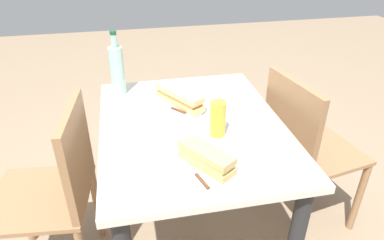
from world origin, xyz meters
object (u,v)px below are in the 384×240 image
(knife_near, at_px, (172,108))
(water_bottle, at_px, (117,69))
(beer_glass, at_px, (218,119))
(chair_far, at_px, (59,188))
(baguette_sandwich_far, at_px, (206,158))
(plate_near, at_px, (179,105))
(chair_near, at_px, (303,147))
(plate_far, at_px, (206,167))
(baguette_sandwich_near, at_px, (179,97))
(dining_table, at_px, (192,150))
(knife_far, at_px, (196,174))

(knife_near, distance_m, water_bottle, 0.34)
(beer_glass, bearing_deg, chair_far, 82.37)
(chair_far, relative_size, knife_near, 5.89)
(chair_far, distance_m, baguette_sandwich_far, 0.69)
(plate_near, bearing_deg, chair_near, -98.81)
(chair_far, distance_m, plate_far, 0.67)
(chair_near, xyz_separation_m, beer_glass, (-0.16, 0.49, 0.31))
(baguette_sandwich_near, relative_size, plate_far, 1.03)
(baguette_sandwich_near, distance_m, knife_near, 0.06)
(baguette_sandwich_near, bearing_deg, water_bottle, 52.93)
(knife_near, relative_size, beer_glass, 1.02)
(dining_table, bearing_deg, plate_near, 9.02)
(knife_near, bearing_deg, beer_glass, -145.91)
(plate_far, height_order, water_bottle, water_bottle)
(chair_far, bearing_deg, baguette_sandwich_near, -72.80)
(knife_far, distance_m, water_bottle, 0.74)
(dining_table, xyz_separation_m, chair_near, (0.07, -0.57, -0.11))
(knife_near, distance_m, knife_far, 0.46)
(knife_near, distance_m, plate_far, 0.42)
(plate_near, bearing_deg, chair_far, 107.20)
(dining_table, relative_size, baguette_sandwich_far, 4.43)
(knife_near, height_order, beer_glass, beer_glass)
(knife_near, xyz_separation_m, plate_far, (-0.42, -0.05, -0.01))
(baguette_sandwich_far, bearing_deg, plate_near, 1.59)
(chair_near, bearing_deg, water_bottle, 71.38)
(baguette_sandwich_near, bearing_deg, baguette_sandwich_far, -178.41)
(plate_near, relative_size, baguette_sandwich_near, 0.97)
(chair_near, bearing_deg, dining_table, 96.75)
(dining_table, bearing_deg, beer_glass, -139.49)
(plate_near, height_order, baguette_sandwich_near, baguette_sandwich_near)
(dining_table, bearing_deg, knife_far, 170.73)
(dining_table, distance_m, knife_far, 0.38)
(plate_far, bearing_deg, baguette_sandwich_far, -90.00)
(chair_near, distance_m, beer_glass, 0.60)
(chair_near, relative_size, water_bottle, 2.81)
(chair_near, height_order, plate_near, chair_near)
(baguette_sandwich_far, xyz_separation_m, beer_glass, (0.20, -0.09, 0.02))
(baguette_sandwich_near, relative_size, knife_near, 1.76)
(beer_glass, bearing_deg, plate_near, 22.75)
(plate_near, bearing_deg, dining_table, -170.98)
(plate_far, distance_m, beer_glass, 0.23)
(chair_near, distance_m, knife_near, 0.69)
(baguette_sandwich_far, bearing_deg, plate_far, 90.00)
(chair_far, relative_size, plate_far, 3.45)
(dining_table, xyz_separation_m, chair_far, (-0.01, 0.57, -0.11))
(chair_far, distance_m, baguette_sandwich_near, 0.64)
(plate_near, bearing_deg, water_bottle, 52.93)
(baguette_sandwich_near, xyz_separation_m, knife_near, (-0.04, 0.04, -0.03))
(baguette_sandwich_near, distance_m, beer_glass, 0.28)
(dining_table, bearing_deg, knife_near, 28.25)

